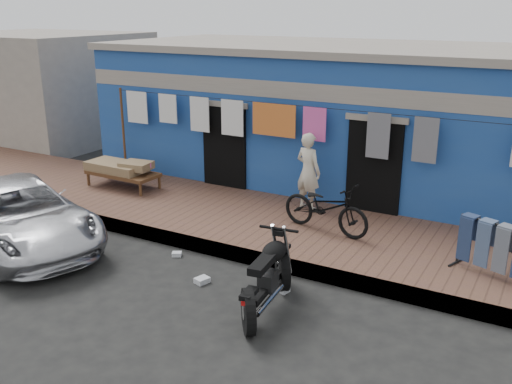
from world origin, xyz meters
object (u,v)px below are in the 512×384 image
car (19,214)px  motorcycle (267,275)px  seated_person (308,171)px  bicycle (326,202)px  charpoy (123,174)px

car → motorcycle: size_ratio=2.42×
seated_person → bicycle: size_ratio=0.91×
bicycle → motorcycle: bicycle is taller
seated_person → charpoy: seated_person is taller
motorcycle → car: bearing=174.2°
bicycle → motorcycle: size_ratio=0.99×
motorcycle → bicycle: bearing=87.6°
bicycle → motorcycle: 2.70m
seated_person → motorcycle: 3.81m
car → bicycle: bearing=-39.9°
motorcycle → charpoy: (-5.31, 2.94, -0.00)m
seated_person → motorcycle: seated_person is taller
car → charpoy: bearing=24.5°
seated_person → bicycle: seated_person is taller
bicycle → car: bearing=129.2°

